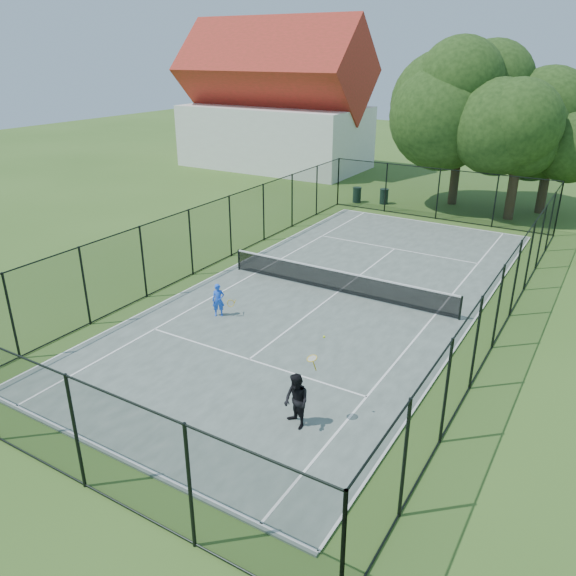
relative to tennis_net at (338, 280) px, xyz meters
The scene contains 12 objects.
ground 0.58m from the tennis_net, ahead, with size 120.00×120.00×0.00m, color #385B1F.
tennis_court 0.55m from the tennis_net, ahead, with size 11.00×24.00×0.06m, color #4C5A52.
tennis_net is the anchor object (origin of this frame).
fence 0.92m from the tennis_net, ahead, with size 13.10×26.10×3.00m.
tree_near_left 17.97m from the tennis_net, 90.68° to the left, with size 7.53×7.53×9.81m.
tree_near_mid 16.18m from the tennis_net, 76.40° to the left, with size 5.62×5.62×7.36m.
tree_near_right 18.85m from the tennis_net, 74.09° to the left, with size 5.27×5.27×7.27m.
building 28.14m from the tennis_net, 127.69° to the left, with size 15.30×8.15×11.87m.
trash_bin_left 15.31m from the tennis_net, 111.83° to the left, with size 0.58×0.58×0.99m.
trash_bin_right 15.29m from the tennis_net, 105.22° to the left, with size 0.58×0.58×0.98m.
player_blue 5.14m from the tennis_net, 123.36° to the right, with size 0.86×0.52×1.26m.
player_black 9.13m from the tennis_net, 70.47° to the right, with size 0.93×1.12×2.51m.
Camera 1 is at (9.21, -19.22, 9.23)m, focal length 35.00 mm.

